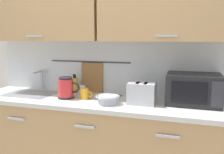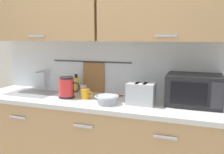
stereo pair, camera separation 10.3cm
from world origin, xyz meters
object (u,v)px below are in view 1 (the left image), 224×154
(microwave, at_px, (193,89))
(wooden_spoon, at_px, (113,95))
(mug_by_kettle, at_px, (82,90))
(mug_near_sink, at_px, (85,94))
(dish_soap_bottle, at_px, (75,84))
(electric_kettle, at_px, (66,88))
(mixing_bowl, at_px, (108,99))
(toaster, at_px, (142,93))

(microwave, distance_m, wooden_spoon, 0.78)
(mug_by_kettle, bearing_deg, mug_near_sink, -56.40)
(mug_near_sink, bearing_deg, microwave, 6.88)
(microwave, relative_size, dish_soap_bottle, 2.35)
(electric_kettle, relative_size, dish_soap_bottle, 1.16)
(mug_near_sink, relative_size, mixing_bowl, 0.56)
(mug_near_sink, height_order, mixing_bowl, mug_near_sink)
(electric_kettle, bearing_deg, mug_near_sink, 7.61)
(electric_kettle, xyz_separation_m, wooden_spoon, (0.41, 0.21, -0.10))
(dish_soap_bottle, bearing_deg, electric_kettle, -82.17)
(microwave, xyz_separation_m, toaster, (-0.44, -0.13, -0.04))
(microwave, height_order, mixing_bowl, microwave)
(electric_kettle, height_order, wooden_spoon, electric_kettle)
(mug_by_kettle, bearing_deg, wooden_spoon, 6.80)
(microwave, bearing_deg, dish_soap_bottle, 174.69)
(dish_soap_bottle, relative_size, wooden_spoon, 0.72)
(microwave, bearing_deg, toaster, -163.15)
(toaster, bearing_deg, dish_soap_bottle, 162.43)
(toaster, bearing_deg, mixing_bowl, -161.49)
(microwave, relative_size, mug_by_kettle, 3.83)
(toaster, distance_m, wooden_spoon, 0.40)
(microwave, xyz_separation_m, dish_soap_bottle, (-1.21, 0.11, -0.05))
(electric_kettle, height_order, dish_soap_bottle, electric_kettle)
(electric_kettle, bearing_deg, mug_by_kettle, 64.26)
(mug_near_sink, bearing_deg, wooden_spoon, 40.26)
(mixing_bowl, distance_m, wooden_spoon, 0.30)
(wooden_spoon, bearing_deg, mug_by_kettle, -173.20)
(electric_kettle, relative_size, wooden_spoon, 0.84)
(mug_by_kettle, bearing_deg, microwave, -1.65)
(electric_kettle, xyz_separation_m, toaster, (0.74, 0.01, -0.01))
(dish_soap_bottle, relative_size, mug_near_sink, 1.63)
(microwave, distance_m, mug_by_kettle, 1.09)
(mixing_bowl, xyz_separation_m, mug_by_kettle, (-0.37, 0.26, 0.00))
(electric_kettle, bearing_deg, dish_soap_bottle, 97.83)
(dish_soap_bottle, bearing_deg, mug_by_kettle, -34.13)
(mug_near_sink, bearing_deg, electric_kettle, -172.39)
(mug_near_sink, distance_m, toaster, 0.56)
(toaster, relative_size, mug_by_kettle, 2.13)
(microwave, bearing_deg, mug_near_sink, -173.12)
(microwave, relative_size, mixing_bowl, 2.15)
(dish_soap_bottle, bearing_deg, toaster, -17.57)
(mug_near_sink, xyz_separation_m, mug_by_kettle, (-0.10, 0.15, 0.00))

